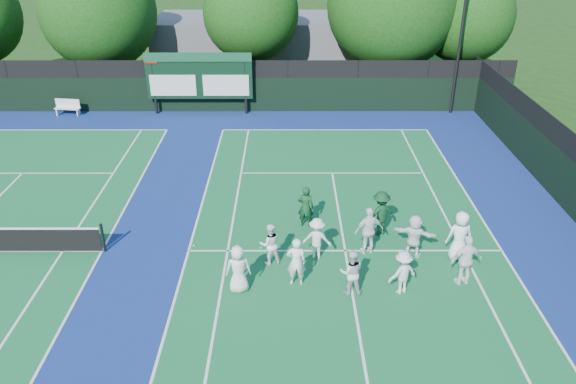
{
  "coord_description": "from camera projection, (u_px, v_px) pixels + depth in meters",
  "views": [
    {
      "loc": [
        -2.03,
        -15.53,
        10.77
      ],
      "look_at": [
        -2.0,
        3.0,
        1.3
      ],
      "focal_mm": 35.0,
      "sensor_mm": 36.0,
      "label": 1
    }
  ],
  "objects": [
    {
      "name": "tree_d",
      "position": [
        395.0,
        8.0,
        33.76
      ],
      "size": [
        7.9,
        7.9,
        9.44
      ],
      "color": "#311F0D",
      "rests_on": "ground"
    },
    {
      "name": "light_pole_right",
      "position": [
        466.0,
        0.0,
        29.85
      ],
      "size": [
        1.2,
        0.3,
        10.12
      ],
      "color": "black",
      "rests_on": "ground"
    },
    {
      "name": "tree_b",
      "position": [
        102.0,
        15.0,
        33.92
      ],
      "size": [
        6.95,
        6.95,
        8.55
      ],
      "color": "#311F0D",
      "rests_on": "ground"
    },
    {
      "name": "court_apron",
      "position": [
        174.0,
        251.0,
        19.61
      ],
      "size": [
        34.0,
        32.0,
        0.01
      ],
      "primitive_type": "cube",
      "color": "navy",
      "rests_on": "ground"
    },
    {
      "name": "clubhouse",
      "position": [
        288.0,
        46.0,
        39.19
      ],
      "size": [
        18.0,
        6.0,
        4.0
      ],
      "primitive_type": "cube",
      "color": "slate",
      "rests_on": "ground"
    },
    {
      "name": "bench",
      "position": [
        68.0,
        107.0,
        32.17
      ],
      "size": [
        1.5,
        0.59,
        0.93
      ],
      "color": "silver",
      "rests_on": "ground"
    },
    {
      "name": "player_front_4",
      "position": [
        466.0,
        260.0,
        17.56
      ],
      "size": [
        1.09,
        0.63,
        1.75
      ],
      "primitive_type": "imported",
      "rotation": [
        0.0,
        0.0,
        3.35
      ],
      "color": "white",
      "rests_on": "ground"
    },
    {
      "name": "coach_left",
      "position": [
        306.0,
        207.0,
        20.79
      ],
      "size": [
        0.65,
        0.48,
        1.64
      ],
      "primitive_type": "imported",
      "rotation": [
        0.0,
        0.0,
        2.98
      ],
      "color": "#103D1F",
      "rests_on": "ground"
    },
    {
      "name": "player_back_3",
      "position": [
        414.0,
        236.0,
        19.03
      ],
      "size": [
        1.53,
        0.93,
        1.58
      ],
      "primitive_type": "imported",
      "rotation": [
        0.0,
        0.0,
        2.8
      ],
      "color": "white",
      "rests_on": "ground"
    },
    {
      "name": "tennis_ball_3",
      "position": [
        194.0,
        246.0,
        19.87
      ],
      "size": [
        0.07,
        0.07,
        0.07
      ],
      "primitive_type": "sphere",
      "color": "#CDE81B",
      "rests_on": "ground"
    },
    {
      "name": "tree_c",
      "position": [
        253.0,
        16.0,
        33.95
      ],
      "size": [
        5.79,
        5.79,
        7.89
      ],
      "color": "#311F0D",
      "rests_on": "ground"
    },
    {
      "name": "player_back_2",
      "position": [
        369.0,
        231.0,
        19.15
      ],
      "size": [
        1.11,
        0.69,
        1.76
      ],
      "primitive_type": "imported",
      "rotation": [
        0.0,
        0.0,
        3.41
      ],
      "color": "white",
      "rests_on": "ground"
    },
    {
      "name": "player_front_0",
      "position": [
        238.0,
        269.0,
        17.25
      ],
      "size": [
        0.85,
        0.6,
        1.62
      ],
      "primitive_type": "imported",
      "rotation": [
        0.0,
        0.0,
        3.26
      ],
      "color": "white",
      "rests_on": "ground"
    },
    {
      "name": "back_fence",
      "position": [
        218.0,
        89.0,
        32.35
      ],
      "size": [
        34.0,
        0.08,
        3.0
      ],
      "color": "black",
      "rests_on": "ground"
    },
    {
      "name": "player_back_1",
      "position": [
        317.0,
        239.0,
        18.93
      ],
      "size": [
        1.07,
        0.74,
        1.51
      ],
      "primitive_type": "imported",
      "rotation": [
        0.0,
        0.0,
        2.95
      ],
      "color": "silver",
      "rests_on": "ground"
    },
    {
      "name": "tennis_ball_5",
      "position": [
        368.0,
        237.0,
        20.4
      ],
      "size": [
        0.07,
        0.07,
        0.07
      ],
      "primitive_type": "sphere",
      "color": "#CDE81B",
      "rests_on": "ground"
    },
    {
      "name": "ground",
      "position": [
        348.0,
        267.0,
        18.73
      ],
      "size": [
        120.0,
        120.0,
        0.0
      ],
      "primitive_type": "plane",
      "color": "#18390F",
      "rests_on": "ground"
    },
    {
      "name": "tennis_ball_0",
      "position": [
        261.0,
        248.0,
        19.74
      ],
      "size": [
        0.07,
        0.07,
        0.07
      ],
      "primitive_type": "sphere",
      "color": "#CDE81B",
      "rests_on": "ground"
    },
    {
      "name": "player_front_2",
      "position": [
        351.0,
        272.0,
        17.19
      ],
      "size": [
        0.74,
        0.58,
        1.51
      ],
      "primitive_type": "imported",
      "rotation": [
        0.0,
        0.0,
        3.13
      ],
      "color": "silver",
      "rests_on": "ground"
    },
    {
      "name": "player_front_3",
      "position": [
        403.0,
        273.0,
        17.21
      ],
      "size": [
        1.08,
        0.87,
        1.46
      ],
      "primitive_type": "imported",
      "rotation": [
        0.0,
        0.0,
        3.55
      ],
      "color": "silver",
      "rests_on": "ground"
    },
    {
      "name": "near_court",
      "position": [
        345.0,
        251.0,
        19.62
      ],
      "size": [
        11.05,
        23.85,
        0.01
      ],
      "color": "#135E31",
      "rests_on": "ground"
    },
    {
      "name": "tennis_ball_1",
      "position": [
        400.0,
        252.0,
        19.49
      ],
      "size": [
        0.07,
        0.07,
        0.07
      ],
      "primitive_type": "sphere",
      "color": "#CDE81B",
      "rests_on": "ground"
    },
    {
      "name": "tennis_ball_4",
      "position": [
        389.0,
        210.0,
        22.18
      ],
      "size": [
        0.07,
        0.07,
        0.07
      ],
      "primitive_type": "sphere",
      "color": "#CDE81B",
      "rests_on": "ground"
    },
    {
      "name": "coach_right",
      "position": [
        381.0,
        213.0,
        20.26
      ],
      "size": [
        1.27,
        1.02,
        1.72
      ],
      "primitive_type": "imported",
      "rotation": [
        0.0,
        0.0,
        3.54
      ],
      "color": "#0F371B",
      "rests_on": "ground"
    },
    {
      "name": "player_back_4",
      "position": [
        460.0,
        236.0,
        18.84
      ],
      "size": [
        0.91,
        0.64,
        1.77
      ],
      "primitive_type": "imported",
      "rotation": [
        0.0,
        0.0,
        3.23
      ],
      "color": "white",
      "rests_on": "ground"
    },
    {
      "name": "tree_e",
      "position": [
        468.0,
        19.0,
        34.05
      ],
      "size": [
        5.68,
        5.68,
        7.64
      ],
      "color": "#311F0D",
      "rests_on": "ground"
    },
    {
      "name": "scoreboard",
      "position": [
        199.0,
        76.0,
        31.6
      ],
      "size": [
        6.0,
        0.21,
        3.55
      ],
      "color": "black",
      "rests_on": "ground"
    },
    {
      "name": "player_back_0",
      "position": [
        270.0,
        244.0,
        18.65
      ],
      "size": [
        0.83,
        0.71,
        1.5
      ],
      "primitive_type": "imported",
      "rotation": [
        0.0,
        0.0,
        3.36
      ],
      "color": "white",
      "rests_on": "ground"
    },
    {
      "name": "player_front_1",
      "position": [
        296.0,
        262.0,
        17.55
      ],
      "size": [
        0.61,
        0.4,
        1.67
      ],
      "primitive_type": "imported",
      "rotation": [
        0.0,
        0.0,
        3.14
      ],
      "color": "white",
      "rests_on": "ground"
    }
  ]
}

